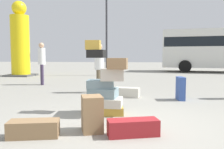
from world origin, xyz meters
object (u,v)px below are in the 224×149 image
(person_tourist_with_camera, at_px, (42,60))
(lamp_post, at_px, (107,8))
(suitcase_brown_foreground_far, at_px, (34,129))
(suitcase_brown_white_trunk, at_px, (92,114))
(suitcase_maroon_upright_blue, at_px, (133,128))
(person_passerby_in_red, at_px, (99,63))
(suitcase_tower, at_px, (105,87))
(suitcase_cream_foreground_near, at_px, (127,92))
(yellow_dummy_statue, at_px, (20,43))
(suitcase_navy_behind_tower, at_px, (181,88))

(person_tourist_with_camera, bearing_deg, lamp_post, 128.94)
(suitcase_brown_foreground_far, bearing_deg, suitcase_brown_white_trunk, 10.56)
(suitcase_brown_white_trunk, relative_size, suitcase_maroon_upright_blue, 0.75)
(suitcase_brown_white_trunk, xyz_separation_m, lamp_post, (-1.37, 10.57, 3.81))
(suitcase_maroon_upright_blue, distance_m, person_passerby_in_red, 4.30)
(suitcase_tower, height_order, suitcase_maroon_upright_blue, suitcase_tower)
(suitcase_brown_foreground_far, xyz_separation_m, suitcase_cream_foreground_near, (1.17, 3.58, 0.01))
(suitcase_brown_foreground_far, xyz_separation_m, yellow_dummy_statue, (-5.64, 9.91, 1.86))
(suitcase_maroon_upright_blue, xyz_separation_m, yellow_dummy_statue, (-7.12, 9.67, 1.86))
(suitcase_cream_foreground_near, relative_size, yellow_dummy_statue, 0.17)
(yellow_dummy_statue, bearing_deg, suitcase_brown_white_trunk, -55.95)
(suitcase_tower, height_order, lamp_post, lamp_post)
(suitcase_maroon_upright_blue, bearing_deg, person_passerby_in_red, 90.66)
(suitcase_brown_foreground_far, relative_size, person_passerby_in_red, 0.45)
(suitcase_tower, distance_m, lamp_post, 10.16)
(suitcase_tower, bearing_deg, suitcase_brown_foreground_far, -119.37)
(person_tourist_with_camera, bearing_deg, yellow_dummy_statue, -170.63)
(suitcase_brown_white_trunk, relative_size, person_passerby_in_red, 0.36)
(suitcase_navy_behind_tower, bearing_deg, suitcase_tower, -142.35)
(person_tourist_with_camera, xyz_separation_m, person_passerby_in_red, (2.76, -1.74, -0.09))
(suitcase_brown_foreground_far, xyz_separation_m, suitcase_maroon_upright_blue, (1.47, 0.25, -0.00))
(person_passerby_in_red, bearing_deg, suitcase_maroon_upright_blue, 21.87)
(suitcase_tower, xyz_separation_m, suitcase_maroon_upright_blue, (0.62, -1.27, -0.43))
(suitcase_brown_foreground_far, distance_m, suitcase_maroon_upright_blue, 1.49)
(lamp_post, bearing_deg, person_passerby_in_red, -83.46)
(suitcase_brown_white_trunk, distance_m, yellow_dummy_statue, 11.65)
(suitcase_brown_foreground_far, bearing_deg, suitcase_cream_foreground_near, 58.48)
(suitcase_brown_white_trunk, relative_size, lamp_post, 0.09)
(suitcase_tower, relative_size, lamp_post, 0.24)
(lamp_post, bearing_deg, suitcase_brown_white_trunk, -82.60)
(suitcase_tower, relative_size, suitcase_navy_behind_tower, 2.42)
(person_passerby_in_red, bearing_deg, suitcase_brown_white_trunk, 13.21)
(lamp_post, bearing_deg, suitcase_tower, -81.49)
(suitcase_tower, xyz_separation_m, person_passerby_in_red, (-0.65, 2.75, 0.41))
(yellow_dummy_statue, bearing_deg, lamp_post, 11.31)
(suitcase_maroon_upright_blue, bearing_deg, suitcase_brown_white_trunk, 153.15)
(person_passerby_in_red, distance_m, lamp_post, 7.41)
(suitcase_cream_foreground_near, xyz_separation_m, suitcase_navy_behind_tower, (1.50, -0.30, 0.18))
(person_tourist_with_camera, relative_size, lamp_post, 0.28)
(suitcase_brown_white_trunk, distance_m, lamp_post, 11.32)
(suitcase_maroon_upright_blue, bearing_deg, suitcase_cream_foreground_near, 78.38)
(suitcase_brown_foreground_far, distance_m, suitcase_cream_foreground_near, 3.77)
(person_tourist_with_camera, height_order, lamp_post, lamp_post)
(suitcase_brown_white_trunk, bearing_deg, suitcase_maroon_upright_blue, -29.93)
(suitcase_brown_foreground_far, xyz_separation_m, person_passerby_in_red, (0.21, 4.27, 0.84))
(yellow_dummy_statue, height_order, lamp_post, lamp_post)
(suitcase_brown_white_trunk, xyz_separation_m, suitcase_cream_foreground_near, (0.35, 3.22, -0.15))
(suitcase_tower, bearing_deg, suitcase_navy_behind_tower, 44.27)
(suitcase_tower, xyz_separation_m, suitcase_brown_foreground_far, (-0.85, -1.51, -0.43))
(suitcase_brown_foreground_far, relative_size, person_tourist_with_camera, 0.42)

